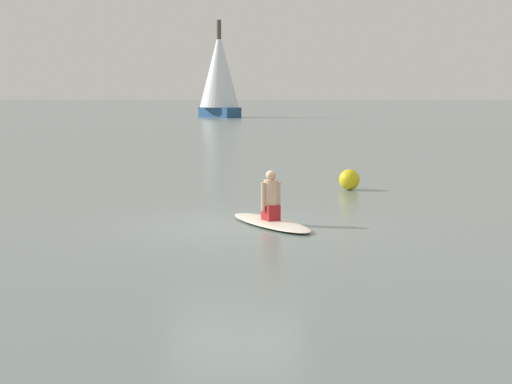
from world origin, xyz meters
TOP-DOWN VIEW (x-y plane):
  - ground_plane at (0.00, 0.00)m, footprint 400.00×400.00m
  - surfboard at (-0.25, 0.66)m, footprint 2.69×2.11m
  - person_paddler at (-0.25, 0.66)m, footprint 0.40×0.39m
  - sailboat_distant at (-63.15, -8.13)m, footprint 5.21×5.21m
  - buoy_marker at (-6.04, 2.34)m, footprint 0.54×0.54m

SIDE VIEW (x-z plane):
  - ground_plane at x=0.00m, z-range 0.00..0.00m
  - surfboard at x=-0.25m, z-range 0.00..0.10m
  - buoy_marker at x=-6.04m, z-range 0.00..0.54m
  - person_paddler at x=-0.25m, z-range 0.05..1.01m
  - sailboat_distant at x=-63.15m, z-range -0.31..8.79m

